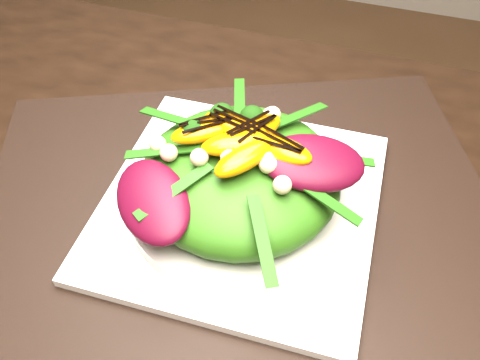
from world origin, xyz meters
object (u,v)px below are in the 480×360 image
(plate_base, at_px, (240,204))
(orange_segment, at_px, (252,131))
(salad_bowl, at_px, (240,195))
(lettuce_mound, at_px, (240,176))
(dining_table, at_px, (111,289))
(placemat, at_px, (240,208))

(plate_base, bearing_deg, orange_segment, 77.68)
(salad_bowl, xyz_separation_m, orange_segment, (0.00, 0.02, 0.07))
(lettuce_mound, bearing_deg, dining_table, -128.62)
(plate_base, distance_m, salad_bowl, 0.01)
(dining_table, xyz_separation_m, placemat, (0.09, 0.12, 0.02))
(placemat, relative_size, lettuce_mound, 2.71)
(lettuce_mound, height_order, orange_segment, orange_segment)
(dining_table, distance_m, orange_segment, 0.21)
(dining_table, bearing_deg, salad_bowl, 51.38)
(placemat, distance_m, salad_bowl, 0.02)
(salad_bowl, height_order, orange_segment, orange_segment)
(plate_base, bearing_deg, dining_table, -128.62)
(placemat, distance_m, orange_segment, 0.10)
(dining_table, distance_m, placemat, 0.15)
(placemat, xyz_separation_m, lettuce_mound, (0.00, 0.00, 0.05))
(dining_table, distance_m, lettuce_mound, 0.17)
(plate_base, xyz_separation_m, orange_segment, (0.00, 0.02, 0.09))
(dining_table, xyz_separation_m, lettuce_mound, (0.09, 0.12, 0.07))
(placemat, distance_m, lettuce_mound, 0.05)
(orange_segment, bearing_deg, placemat, -102.32)
(salad_bowl, relative_size, orange_segment, 3.30)
(salad_bowl, distance_m, lettuce_mound, 0.03)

